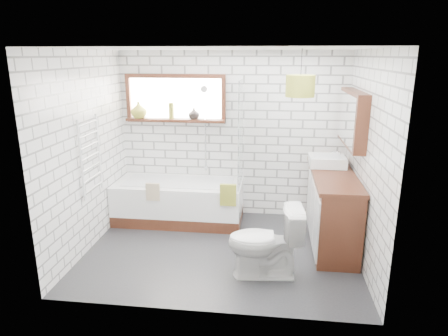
# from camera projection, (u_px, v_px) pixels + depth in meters

# --- Properties ---
(floor) EXTENTS (3.40, 2.60, 0.01)m
(floor) POSITION_uv_depth(u_px,v_px,m) (221.00, 250.00, 5.17)
(floor) COLOR #232327
(floor) RESTS_ON ground
(ceiling) EXTENTS (3.40, 2.60, 0.01)m
(ceiling) POSITION_uv_depth(u_px,v_px,m) (220.00, 48.00, 4.48)
(ceiling) COLOR white
(ceiling) RESTS_ON ground
(wall_back) EXTENTS (3.40, 0.01, 2.50)m
(wall_back) POSITION_uv_depth(u_px,v_px,m) (232.00, 135.00, 6.07)
(wall_back) COLOR white
(wall_back) RESTS_ON ground
(wall_front) EXTENTS (3.40, 0.01, 2.50)m
(wall_front) POSITION_uv_depth(u_px,v_px,m) (202.00, 192.00, 3.58)
(wall_front) COLOR white
(wall_front) RESTS_ON ground
(wall_left) EXTENTS (0.01, 2.60, 2.50)m
(wall_left) POSITION_uv_depth(u_px,v_px,m) (87.00, 152.00, 5.02)
(wall_left) COLOR white
(wall_left) RESTS_ON ground
(wall_right) EXTENTS (0.01, 2.60, 2.50)m
(wall_right) POSITION_uv_depth(u_px,v_px,m) (366.00, 161.00, 4.62)
(wall_right) COLOR white
(wall_right) RESTS_ON ground
(window) EXTENTS (1.52, 0.16, 0.68)m
(window) POSITION_uv_depth(u_px,v_px,m) (175.00, 99.00, 5.98)
(window) COLOR #35180E
(window) RESTS_ON wall_back
(towel_radiator) EXTENTS (0.06, 0.52, 1.00)m
(towel_radiator) POSITION_uv_depth(u_px,v_px,m) (90.00, 156.00, 5.03)
(towel_radiator) COLOR white
(towel_radiator) RESTS_ON wall_left
(mirror_cabinet) EXTENTS (0.16, 1.20, 0.70)m
(mirror_cabinet) POSITION_uv_depth(u_px,v_px,m) (352.00, 118.00, 5.10)
(mirror_cabinet) COLOR #35180E
(mirror_cabinet) RESTS_ON wall_right
(shower_riser) EXTENTS (0.02, 0.02, 1.30)m
(shower_riser) POSITION_uv_depth(u_px,v_px,m) (205.00, 129.00, 6.05)
(shower_riser) COLOR silver
(shower_riser) RESTS_ON wall_back
(bathtub) EXTENTS (1.88, 0.83, 0.61)m
(bathtub) POSITION_uv_depth(u_px,v_px,m) (179.00, 201.00, 6.02)
(bathtub) COLOR white
(bathtub) RESTS_ON floor
(shower_screen) EXTENTS (0.02, 0.72, 1.50)m
(shower_screen) POSITION_uv_depth(u_px,v_px,m) (241.00, 134.00, 5.62)
(shower_screen) COLOR white
(shower_screen) RESTS_ON bathtub
(towel_green) EXTENTS (0.22, 0.06, 0.30)m
(towel_green) POSITION_uv_depth(u_px,v_px,m) (228.00, 195.00, 5.45)
(towel_green) COLOR olive
(towel_green) RESTS_ON bathtub
(towel_beige) EXTENTS (0.19, 0.05, 0.25)m
(towel_beige) POSITION_uv_depth(u_px,v_px,m) (153.00, 192.00, 5.57)
(towel_beige) COLOR tan
(towel_beige) RESTS_ON bathtub
(vanity) EXTENTS (0.54, 1.69, 0.96)m
(vanity) POSITION_uv_depth(u_px,v_px,m) (332.00, 207.00, 5.29)
(vanity) COLOR #35180E
(vanity) RESTS_ON floor
(basin) EXTENTS (0.48, 0.42, 0.14)m
(basin) POSITION_uv_depth(u_px,v_px,m) (327.00, 161.00, 5.45)
(basin) COLOR white
(basin) RESTS_ON vanity
(tap) EXTENTS (0.03, 0.03, 0.15)m
(tap) POSITION_uv_depth(u_px,v_px,m) (339.00, 157.00, 5.42)
(tap) COLOR silver
(tap) RESTS_ON vanity
(toilet) EXTENTS (0.54, 0.86, 0.83)m
(toilet) POSITION_uv_depth(u_px,v_px,m) (265.00, 242.00, 4.46)
(toilet) COLOR white
(toilet) RESTS_ON floor
(vase_olive) EXTENTS (0.30, 0.30, 0.25)m
(vase_olive) POSITION_uv_depth(u_px,v_px,m) (139.00, 111.00, 6.07)
(vase_olive) COLOR olive
(vase_olive) RESTS_ON window
(vase_dark) EXTENTS (0.21, 0.21, 0.17)m
(vase_dark) POSITION_uv_depth(u_px,v_px,m) (194.00, 115.00, 5.98)
(vase_dark) COLOR black
(vase_dark) RESTS_ON window
(bottle) EXTENTS (0.08, 0.08, 0.24)m
(bottle) POSITION_uv_depth(u_px,v_px,m) (171.00, 112.00, 6.01)
(bottle) COLOR olive
(bottle) RESTS_ON window
(pendant) EXTENTS (0.32, 0.32, 0.24)m
(pendant) POSITION_uv_depth(u_px,v_px,m) (300.00, 86.00, 4.42)
(pendant) COLOR olive
(pendant) RESTS_ON ceiling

